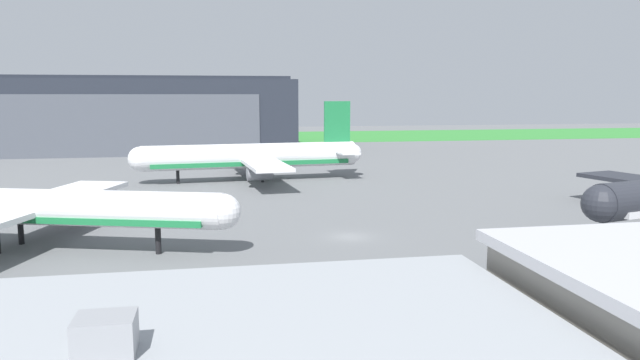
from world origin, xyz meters
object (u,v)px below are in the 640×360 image
Objects in this scene: stair_truck at (517,257)px; maintenance_hangar at (139,115)px; airliner_far_right at (251,157)px; airliner_near_left at (21,208)px.

maintenance_hangar is at bearing 110.20° from stair_truck.
airliner_far_right is at bearing -68.15° from maintenance_hangar.
stair_truck is (19.25, -58.23, -3.16)m from airliner_far_right.
airliner_far_right is 61.41m from stair_truck.
stair_truck is at bearing -71.71° from airliner_far_right.
maintenance_hangar is 132.06m from stair_truck.
airliner_far_right is 50.12m from airliner_near_left.
airliner_far_right reaches higher than airliner_near_left.
airliner_near_left is (-25.40, -43.21, -0.11)m from airliner_far_right.
airliner_near_left is (0.84, -108.66, -5.51)m from maintenance_hangar.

